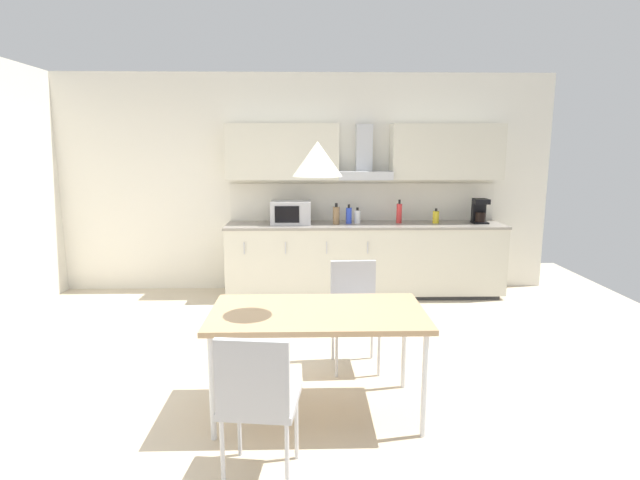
{
  "coord_description": "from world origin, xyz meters",
  "views": [
    {
      "loc": [
        0.3,
        -3.69,
        1.8
      ],
      "look_at": [
        0.41,
        0.64,
        1.0
      ],
      "focal_mm": 28.0,
      "sensor_mm": 36.0,
      "label": 1
    }
  ],
  "objects_px": {
    "bottle_red": "(399,213)",
    "dining_table": "(318,317)",
    "bottle_brown": "(336,215)",
    "pendant_lamp": "(317,159)",
    "bottle_white": "(357,216)",
    "bottle_blue": "(349,215)",
    "chair_near_left": "(257,394)",
    "coffee_maker": "(480,211)",
    "chair_far_right": "(354,303)",
    "microwave": "(291,213)",
    "bottle_yellow": "(436,217)"
  },
  "relations": [
    {
      "from": "bottle_red",
      "to": "bottle_blue",
      "type": "bearing_deg",
      "value": -177.83
    },
    {
      "from": "bottle_white",
      "to": "chair_near_left",
      "type": "bearing_deg",
      "value": -103.64
    },
    {
      "from": "bottle_yellow",
      "to": "bottle_red",
      "type": "relative_size",
      "value": 0.63
    },
    {
      "from": "chair_near_left",
      "to": "chair_far_right",
      "type": "bearing_deg",
      "value": 67.04
    },
    {
      "from": "bottle_red",
      "to": "dining_table",
      "type": "height_order",
      "value": "bottle_red"
    },
    {
      "from": "bottle_brown",
      "to": "pendant_lamp",
      "type": "distance_m",
      "value": 2.88
    },
    {
      "from": "microwave",
      "to": "chair_near_left",
      "type": "relative_size",
      "value": 0.55
    },
    {
      "from": "bottle_brown",
      "to": "bottle_blue",
      "type": "xyz_separation_m",
      "value": [
        0.16,
        0.07,
        -0.01
      ]
    },
    {
      "from": "bottle_brown",
      "to": "bottle_red",
      "type": "xyz_separation_m",
      "value": [
        0.78,
        0.09,
        0.01
      ]
    },
    {
      "from": "dining_table",
      "to": "pendant_lamp",
      "type": "xyz_separation_m",
      "value": [
        -0.0,
        -0.0,
        1.05
      ]
    },
    {
      "from": "dining_table",
      "to": "coffee_maker",
      "type": "bearing_deg",
      "value": 54.11
    },
    {
      "from": "bottle_red",
      "to": "chair_far_right",
      "type": "relative_size",
      "value": 0.33
    },
    {
      "from": "chair_far_right",
      "to": "coffee_maker",
      "type": "bearing_deg",
      "value": 50.0
    },
    {
      "from": "bottle_white",
      "to": "bottle_yellow",
      "type": "xyz_separation_m",
      "value": [
        0.96,
        -0.02,
        -0.01
      ]
    },
    {
      "from": "bottle_white",
      "to": "dining_table",
      "type": "bearing_deg",
      "value": -100.84
    },
    {
      "from": "microwave",
      "to": "bottle_blue",
      "type": "bearing_deg",
      "value": 2.94
    },
    {
      "from": "bottle_blue",
      "to": "chair_far_right",
      "type": "xyz_separation_m",
      "value": [
        -0.12,
        -2.07,
        -0.46
      ]
    },
    {
      "from": "microwave",
      "to": "chair_near_left",
      "type": "xyz_separation_m",
      "value": [
        -0.06,
        -3.58,
        -0.5
      ]
    },
    {
      "from": "microwave",
      "to": "chair_far_right",
      "type": "relative_size",
      "value": 0.55
    },
    {
      "from": "bottle_red",
      "to": "dining_table",
      "type": "xyz_separation_m",
      "value": [
        -1.06,
        -2.86,
        -0.33
      ]
    },
    {
      "from": "bottle_yellow",
      "to": "chair_near_left",
      "type": "xyz_separation_m",
      "value": [
        -1.84,
        -3.6,
        -0.44
      ]
    },
    {
      "from": "bottle_yellow",
      "to": "pendant_lamp",
      "type": "xyz_separation_m",
      "value": [
        -1.51,
        -2.83,
        0.76
      ]
    },
    {
      "from": "bottle_white",
      "to": "bottle_red",
      "type": "xyz_separation_m",
      "value": [
        0.52,
        0.01,
        0.04
      ]
    },
    {
      "from": "bottle_blue",
      "to": "dining_table",
      "type": "relative_size",
      "value": 0.16
    },
    {
      "from": "chair_near_left",
      "to": "pendant_lamp",
      "type": "distance_m",
      "value": 1.47
    },
    {
      "from": "bottle_white",
      "to": "bottle_red",
      "type": "distance_m",
      "value": 0.52
    },
    {
      "from": "microwave",
      "to": "bottle_yellow",
      "type": "distance_m",
      "value": 1.78
    },
    {
      "from": "coffee_maker",
      "to": "pendant_lamp",
      "type": "bearing_deg",
      "value": -125.89
    },
    {
      "from": "bottle_white",
      "to": "dining_table",
      "type": "relative_size",
      "value": 0.13
    },
    {
      "from": "bottle_white",
      "to": "chair_near_left",
      "type": "xyz_separation_m",
      "value": [
        -0.88,
        -3.62,
        -0.44
      ]
    },
    {
      "from": "coffee_maker",
      "to": "bottle_brown",
      "type": "xyz_separation_m",
      "value": [
        -1.77,
        -0.06,
        -0.04
      ]
    },
    {
      "from": "microwave",
      "to": "bottle_white",
      "type": "xyz_separation_m",
      "value": [
        0.82,
        0.05,
        -0.06
      ]
    },
    {
      "from": "microwave",
      "to": "dining_table",
      "type": "xyz_separation_m",
      "value": [
        0.27,
        -2.8,
        -0.35
      ]
    },
    {
      "from": "coffee_maker",
      "to": "chair_far_right",
      "type": "xyz_separation_m",
      "value": [
        -1.73,
        -2.06,
        -0.51
      ]
    },
    {
      "from": "chair_far_right",
      "to": "pendant_lamp",
      "type": "distance_m",
      "value": 1.46
    },
    {
      "from": "bottle_blue",
      "to": "dining_table",
      "type": "distance_m",
      "value": 2.89
    },
    {
      "from": "coffee_maker",
      "to": "bottle_white",
      "type": "distance_m",
      "value": 1.5
    },
    {
      "from": "bottle_yellow",
      "to": "dining_table",
      "type": "distance_m",
      "value": 3.22
    },
    {
      "from": "bottle_red",
      "to": "dining_table",
      "type": "bearing_deg",
      "value": -110.33
    },
    {
      "from": "chair_far_right",
      "to": "pendant_lamp",
      "type": "height_order",
      "value": "pendant_lamp"
    },
    {
      "from": "microwave",
      "to": "coffee_maker",
      "type": "relative_size",
      "value": 1.6
    },
    {
      "from": "microwave",
      "to": "bottle_yellow",
      "type": "xyz_separation_m",
      "value": [
        1.78,
        0.03,
        -0.06
      ]
    },
    {
      "from": "dining_table",
      "to": "chair_near_left",
      "type": "relative_size",
      "value": 1.65
    },
    {
      "from": "bottle_red",
      "to": "pendant_lamp",
      "type": "relative_size",
      "value": 0.9
    },
    {
      "from": "bottle_brown",
      "to": "chair_far_right",
      "type": "height_order",
      "value": "bottle_brown"
    },
    {
      "from": "coffee_maker",
      "to": "bottle_blue",
      "type": "relative_size",
      "value": 1.29
    },
    {
      "from": "bottle_brown",
      "to": "chair_far_right",
      "type": "bearing_deg",
      "value": -88.87
    },
    {
      "from": "bottle_white",
      "to": "bottle_yellow",
      "type": "bearing_deg",
      "value": -1.18
    },
    {
      "from": "bottle_blue",
      "to": "pendant_lamp",
      "type": "height_order",
      "value": "pendant_lamp"
    },
    {
      "from": "bottle_blue",
      "to": "dining_table",
      "type": "height_order",
      "value": "bottle_blue"
    }
  ]
}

